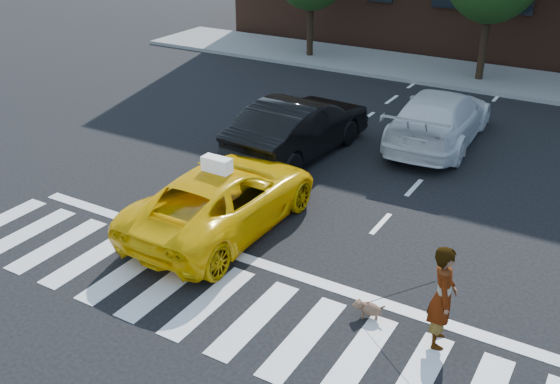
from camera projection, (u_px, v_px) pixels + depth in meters
name	position (u px, v px, depth m)	size (l,w,h in m)	color
ground	(209.00, 302.00, 11.53)	(120.00, 120.00, 0.00)	black
crosswalk	(209.00, 302.00, 11.52)	(13.00, 2.40, 0.01)	silver
stop_line	(255.00, 262.00, 12.76)	(12.00, 0.30, 0.01)	silver
sidewalk_far	(469.00, 76.00, 25.01)	(30.00, 4.00, 0.15)	slate
taxi	(224.00, 198.00, 13.77)	(2.39, 5.19, 1.44)	#FFC305
black_sedan	(299.00, 127.00, 17.48)	(1.78, 5.11, 1.68)	black
white_suv	(440.00, 117.00, 18.37)	(2.21, 5.44, 1.58)	silver
woman	(443.00, 297.00, 10.11)	(0.68, 0.44, 1.85)	#999999
dog	(368.00, 308.00, 11.05)	(0.57, 0.34, 0.33)	#92654A
taxi_sign	(217.00, 165.00, 13.23)	(0.65, 0.28, 0.32)	white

